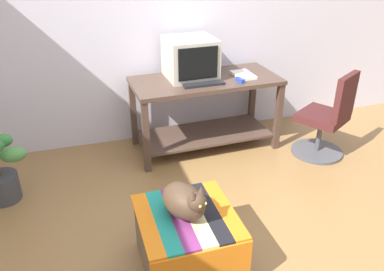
# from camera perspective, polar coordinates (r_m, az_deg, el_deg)

# --- Properties ---
(ground_plane) EXTENTS (14.00, 14.00, 0.00)m
(ground_plane) POSITION_cam_1_polar(r_m,az_deg,el_deg) (2.95, 5.63, -16.92)
(ground_plane) COLOR olive
(back_wall) EXTENTS (8.00, 0.10, 2.60)m
(back_wall) POSITION_cam_1_polar(r_m,az_deg,el_deg) (4.14, -4.75, 16.81)
(back_wall) COLOR silver
(back_wall) RESTS_ON ground_plane
(desk) EXTENTS (1.49, 0.71, 0.76)m
(desk) POSITION_cam_1_polar(r_m,az_deg,el_deg) (4.04, 1.92, 5.00)
(desk) COLOR #4C382D
(desk) RESTS_ON ground_plane
(tv_monitor) EXTENTS (0.49, 0.47, 0.39)m
(tv_monitor) POSITION_cam_1_polar(r_m,az_deg,el_deg) (3.94, -0.25, 11.06)
(tv_monitor) COLOR #BCB7A8
(tv_monitor) RESTS_ON desk
(keyboard) EXTENTS (0.40, 0.16, 0.02)m
(keyboard) POSITION_cam_1_polar(r_m,az_deg,el_deg) (3.79, 1.59, 7.54)
(keyboard) COLOR black
(keyboard) RESTS_ON desk
(book) EXTENTS (0.19, 0.28, 0.03)m
(book) POSITION_cam_1_polar(r_m,az_deg,el_deg) (4.05, 7.40, 8.69)
(book) COLOR white
(book) RESTS_ON desk
(ottoman_with_blanket) EXTENTS (0.63, 0.66, 0.42)m
(ottoman_with_blanket) POSITION_cam_1_polar(r_m,az_deg,el_deg) (2.74, -0.71, -14.92)
(ottoman_with_blanket) COLOR #7A664C
(ottoman_with_blanket) RESTS_ON ground_plane
(cat) EXTENTS (0.34, 0.43, 0.27)m
(cat) POSITION_cam_1_polar(r_m,az_deg,el_deg) (2.53, -1.00, -9.42)
(cat) COLOR #473323
(cat) RESTS_ON ottoman_with_blanket
(office_chair) EXTENTS (0.58, 0.58, 0.89)m
(office_chair) POSITION_cam_1_polar(r_m,az_deg,el_deg) (4.14, 18.97, 2.04)
(office_chair) COLOR #4C4C51
(office_chair) RESTS_ON ground_plane
(stapler) EXTENTS (0.05, 0.11, 0.04)m
(stapler) POSITION_cam_1_polar(r_m,az_deg,el_deg) (3.88, 6.95, 7.96)
(stapler) COLOR #2342B7
(stapler) RESTS_ON desk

